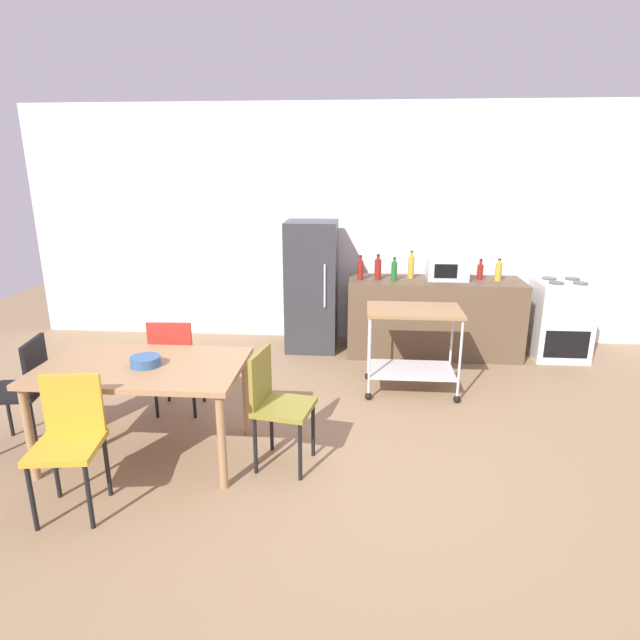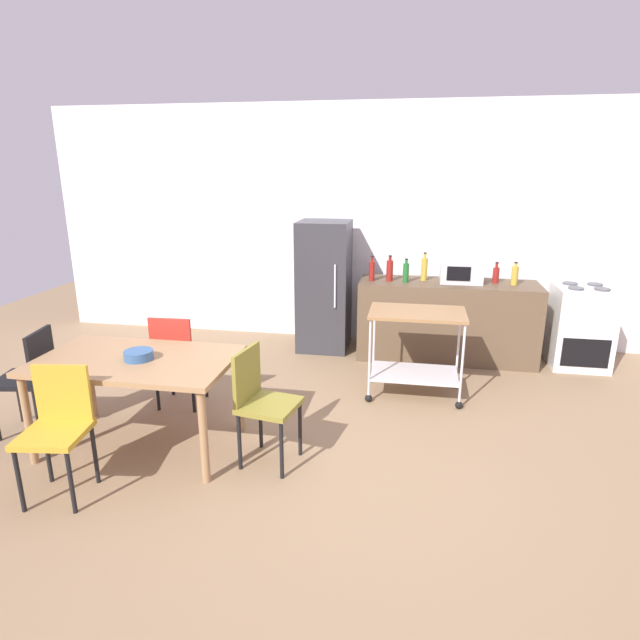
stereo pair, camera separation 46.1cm
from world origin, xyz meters
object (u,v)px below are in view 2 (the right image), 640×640
object	(u,v)px
bottle_wine	(390,270)
chair_red	(177,354)
dining_table	(136,368)
kitchen_cart	(416,339)
chair_black	(30,374)
stove_oven	(580,327)
bottle_hot_sauce	(496,275)
fruit_bowl	(139,355)
bottle_sparkling_water	(424,269)
chair_olive	(261,398)
bottle_olive_oil	(515,275)
refrigerator	(324,286)
bottle_vinegar	(372,270)
chair_mustard	(58,423)
bottle_soy_sauce	(406,272)
microwave	(461,271)

from	to	relation	value
bottle_wine	chair_red	bearing A→B (deg)	-136.21
dining_table	kitchen_cart	world-z (taller)	kitchen_cart
chair_black	kitchen_cart	size ratio (longest dim) A/B	0.98
stove_oven	bottle_hot_sauce	xyz separation A→B (m)	(-0.94, 0.05, 0.54)
chair_black	stove_oven	distance (m)	5.51
dining_table	fruit_bowl	xyz separation A→B (m)	(0.04, -0.02, 0.12)
kitchen_cart	bottle_sparkling_water	size ratio (longest dim) A/B	2.84
chair_olive	bottle_wine	world-z (taller)	bottle_wine
stove_oven	fruit_bowl	size ratio (longest dim) A/B	4.21
fruit_bowl	bottle_wine	bearing A→B (deg)	54.73
stove_oven	bottle_olive_oil	xyz separation A→B (m)	(-0.75, -0.02, 0.56)
chair_black	dining_table	bearing A→B (deg)	76.57
chair_red	refrigerator	distance (m)	2.16
stove_oven	bottle_vinegar	size ratio (longest dim) A/B	3.25
refrigerator	bottle_vinegar	world-z (taller)	refrigerator
chair_olive	bottle_sparkling_water	bearing A→B (deg)	-13.86
kitchen_cart	chair_olive	bearing A→B (deg)	-128.08
dining_table	bottle_vinegar	world-z (taller)	bottle_vinegar
chair_red	bottle_hot_sauce	xyz separation A→B (m)	(3.00, 1.84, 0.48)
dining_table	bottle_sparkling_water	distance (m)	3.40
chair_mustard	kitchen_cart	distance (m)	3.12
refrigerator	bottle_soy_sauce	size ratio (longest dim) A/B	5.78
fruit_bowl	bottle_sparkling_water	bearing A→B (deg)	50.30
bottle_vinegar	refrigerator	bearing A→B (deg)	165.18
chair_olive	kitchen_cart	xyz separation A→B (m)	(1.12, 1.43, 0.05)
bottle_hot_sauce	dining_table	bearing A→B (deg)	-139.27
chair_mustard	chair_olive	size ratio (longest dim) A/B	1.00
kitchen_cart	bottle_vinegar	bearing A→B (deg)	116.30
chair_red	refrigerator	xyz separation A→B (m)	(1.04, 1.88, 0.26)
bottle_vinegar	bottle_hot_sauce	bearing A→B (deg)	4.97
dining_table	bottle_hot_sauce	size ratio (longest dim) A/B	6.32
chair_mustard	stove_oven	size ratio (longest dim) A/B	0.97
bottle_sparkling_water	microwave	world-z (taller)	bottle_sparkling_water
bottle_olive_oil	dining_table	bearing A→B (deg)	-141.75
bottle_hot_sauce	stove_oven	bearing A→B (deg)	-2.91
chair_olive	fruit_bowl	distance (m)	1.00
chair_black	bottle_olive_oil	bearing A→B (deg)	110.50
bottle_wine	bottle_hot_sauce	distance (m)	1.18
stove_oven	microwave	bearing A→B (deg)	179.11
stove_oven	bottle_sparkling_water	size ratio (longest dim) A/B	2.87
chair_red	bottle_olive_oil	xyz separation A→B (m)	(3.19, 1.77, 0.49)
bottle_vinegar	fruit_bowl	world-z (taller)	bottle_vinegar
chair_black	bottle_vinegar	size ratio (longest dim) A/B	3.15
stove_oven	refrigerator	world-z (taller)	refrigerator
dining_table	fruit_bowl	distance (m)	0.12
bottle_vinegar	bottle_soy_sauce	world-z (taller)	bottle_vinegar
chair_mustard	bottle_sparkling_water	xyz separation A→B (m)	(2.41, 3.24, 0.52)
chair_black	kitchen_cart	world-z (taller)	chair_black
refrigerator	bottle_olive_oil	bearing A→B (deg)	-2.70
microwave	chair_black	bearing A→B (deg)	-145.48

